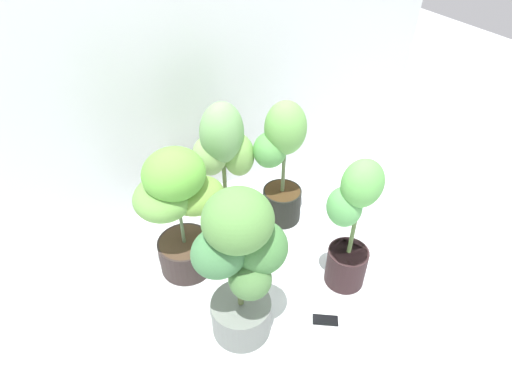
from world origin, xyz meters
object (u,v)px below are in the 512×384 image
at_px(potted_plant_back_left, 179,206).
at_px(potted_plant_front_left, 241,262).
at_px(potted_plant_front_right, 351,225).
at_px(cell_phone, 325,320).
at_px(potted_plant_back_right, 281,161).
at_px(potted_plant_back_center, 223,157).

distance_m(potted_plant_back_left, potted_plant_front_left, 0.47).
bearing_deg(potted_plant_back_left, potted_plant_front_right, -36.81).
height_order(potted_plant_front_left, cell_phone, potted_plant_front_left).
relative_size(potted_plant_back_right, potted_plant_back_center, 0.99).
distance_m(potted_plant_back_center, potted_plant_front_left, 0.71).
bearing_deg(potted_plant_back_center, potted_plant_front_left, -111.38).
bearing_deg(potted_plant_back_center, cell_phone, -84.38).
distance_m(potted_plant_front_right, cell_phone, 0.45).
bearing_deg(potted_plant_back_right, potted_plant_front_right, -87.62).
xyz_separation_m(potted_plant_back_left, potted_plant_front_right, (0.62, -0.47, -0.03)).
bearing_deg(potted_plant_back_right, potted_plant_front_left, -134.62).
relative_size(potted_plant_back_left, potted_plant_back_center, 0.94).
bearing_deg(cell_phone, potted_plant_back_left, -110.81).
xyz_separation_m(potted_plant_back_left, potted_plant_back_center, (0.33, 0.20, 0.04)).
xyz_separation_m(potted_plant_front_right, potted_plant_front_left, (-0.55, 0.00, 0.07)).
bearing_deg(cell_phone, potted_plant_front_right, 161.09).
xyz_separation_m(potted_plant_front_right, potted_plant_back_right, (-0.02, 0.54, 0.03)).
bearing_deg(potted_plant_back_left, cell_phone, -56.42).
relative_size(potted_plant_back_right, cell_phone, 4.67).
bearing_deg(cell_phone, potted_plant_back_right, -159.76).
distance_m(potted_plant_back_left, potted_plant_back_right, 0.60).
distance_m(potted_plant_front_right, potted_plant_back_center, 0.73).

